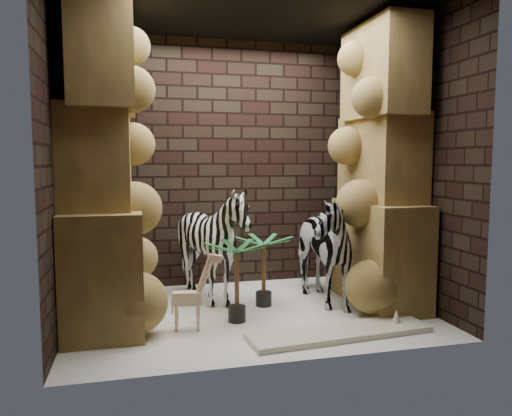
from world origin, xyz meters
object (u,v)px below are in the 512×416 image
object	(u,v)px
zebra_left	(213,251)
palm_back	(237,282)
surfboard	(340,332)
giraffe_toy	(187,290)
zebra_right	(315,239)
palm_front	(264,271)

from	to	relation	value
zebra_left	palm_back	size ratio (longest dim) A/B	1.63
zebra_left	surfboard	xyz separation A→B (m)	(0.94, -1.23, -0.55)
giraffe_toy	surfboard	size ratio (longest dim) A/B	0.45
zebra_right	giraffe_toy	distance (m)	1.58
palm_front	giraffe_toy	bearing A→B (deg)	-147.08
giraffe_toy	surfboard	distance (m)	1.42
giraffe_toy	palm_back	distance (m)	0.51
palm_back	zebra_right	bearing A→B (deg)	23.64
palm_front	palm_back	xyz separation A→B (m)	(-0.38, -0.43, 0.01)
surfboard	palm_front	bearing A→B (deg)	108.44
giraffe_toy	surfboard	xyz separation A→B (m)	(1.30, -0.45, -0.35)
giraffe_toy	palm_front	size ratio (longest dim) A/B	1.00
zebra_left	surfboard	bearing A→B (deg)	-29.84
palm_front	surfboard	world-z (taller)	palm_front
zebra_right	surfboard	xyz separation A→B (m)	(-0.14, -1.00, -0.67)
giraffe_toy	palm_front	distance (m)	1.03
zebra_left	palm_front	world-z (taller)	zebra_left
zebra_left	surfboard	size ratio (longest dim) A/B	0.76
zebra_right	palm_front	distance (m)	0.66
surfboard	zebra_left	bearing A→B (deg)	122.66
palm_front	palm_back	bearing A→B (deg)	-131.62
palm_back	giraffe_toy	bearing A→B (deg)	-164.62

